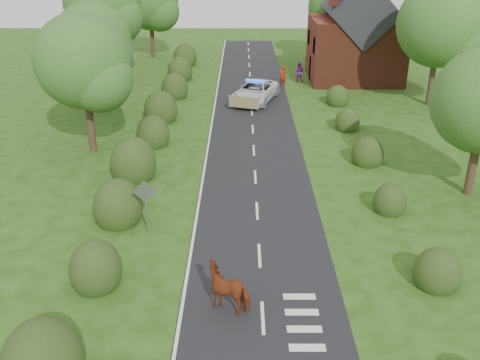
{
  "coord_description": "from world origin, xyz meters",
  "views": [
    {
      "loc": [
        -0.74,
        -19.01,
        12.25
      ],
      "look_at": [
        -0.83,
        4.79,
        1.3
      ],
      "focal_mm": 40.0,
      "sensor_mm": 36.0,
      "label": 1
    }
  ],
  "objects_px": {
    "cow": "(230,290)",
    "police_van": "(255,92)",
    "road_sign": "(145,199)",
    "pedestrian_purple": "(299,72)",
    "pedestrian_red": "(283,76)"
  },
  "relations": [
    {
      "from": "pedestrian_red",
      "to": "cow",
      "type": "bearing_deg",
      "value": 57.52
    },
    {
      "from": "road_sign",
      "to": "pedestrian_purple",
      "type": "xyz_separation_m",
      "value": [
        9.42,
        27.06,
        -0.73
      ]
    },
    {
      "from": "pedestrian_red",
      "to": "pedestrian_purple",
      "type": "bearing_deg",
      "value": -165.18
    },
    {
      "from": "cow",
      "to": "pedestrian_purple",
      "type": "relative_size",
      "value": 1.1
    },
    {
      "from": "cow",
      "to": "police_van",
      "type": "xyz_separation_m",
      "value": [
        1.49,
        26.2,
        0.08
      ]
    },
    {
      "from": "police_van",
      "to": "pedestrian_red",
      "type": "height_order",
      "value": "pedestrian_red"
    },
    {
      "from": "police_van",
      "to": "road_sign",
      "type": "bearing_deg",
      "value": -85.45
    },
    {
      "from": "road_sign",
      "to": "pedestrian_red",
      "type": "relative_size",
      "value": 1.42
    },
    {
      "from": "police_van",
      "to": "pedestrian_red",
      "type": "relative_size",
      "value": 3.57
    },
    {
      "from": "road_sign",
      "to": "cow",
      "type": "xyz_separation_m",
      "value": [
        3.83,
        -5.34,
        -0.93
      ]
    },
    {
      "from": "cow",
      "to": "pedestrian_red",
      "type": "height_order",
      "value": "pedestrian_red"
    },
    {
      "from": "road_sign",
      "to": "police_van",
      "type": "relative_size",
      "value": 0.4
    },
    {
      "from": "pedestrian_red",
      "to": "police_van",
      "type": "bearing_deg",
      "value": 37.51
    },
    {
      "from": "cow",
      "to": "police_van",
      "type": "relative_size",
      "value": 0.32
    },
    {
      "from": "police_van",
      "to": "pedestrian_red",
      "type": "xyz_separation_m",
      "value": [
        2.53,
        4.89,
        0.08
      ]
    }
  ]
}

